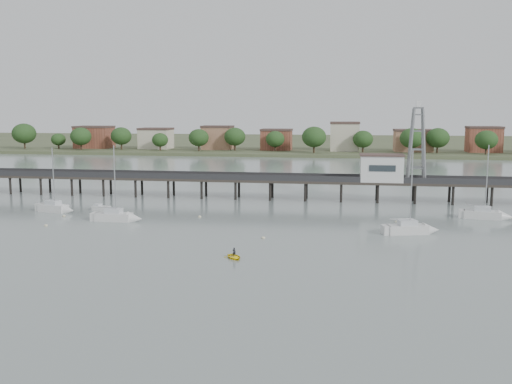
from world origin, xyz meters
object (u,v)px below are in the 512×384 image
Objects in this scene: sailboat_c at (415,229)px; white_tender at (101,208)px; sailboat_e at (490,215)px; sailboat_b at (58,209)px; yellow_dinghy at (234,258)px; lattice_tower at (417,145)px; sailboat_f at (121,217)px; pier at (254,180)px.

sailboat_c is 54.39m from white_tender.
sailboat_b is at bearing -165.78° from sailboat_e.
white_tender is 41.66m from yellow_dinghy.
lattice_tower is 30.83m from sailboat_c.
sailboat_f is 11.64m from white_tender.
sailboat_e is 66.76m from white_tender.
sailboat_e is at bearing 11.86° from sailboat_f.
white_tender is (-25.02, -17.46, -3.40)m from pier.
pier is at bearing 119.88° from sailboat_c.
yellow_dinghy is at bearing -30.94° from white_tender.
sailboat_e is (41.70, -15.45, -3.15)m from pier.
sailboat_b reaches higher than yellow_dinghy.
sailboat_f reaches higher than sailboat_b.
sailboat_b reaches higher than pier.
sailboat_f is (-45.80, 2.36, -0.00)m from sailboat_c.
sailboat_f is at bearing -8.91° from sailboat_b.
white_tender is (-53.19, 11.35, -0.25)m from sailboat_c.
sailboat_b is 3.42× the size of white_tender.
sailboat_f is at bearing 105.65° from yellow_dinghy.
sailboat_f is (-17.64, -26.45, -3.15)m from pier.
pier is 11.71× the size of sailboat_e.
sailboat_f reaches higher than sailboat_e.
pier reaches higher than white_tender.
sailboat_e is 48.17m from yellow_dinghy.
pier is at bearing 48.12° from white_tender.
sailboat_e is (10.20, -15.45, -10.46)m from lattice_tower.
sailboat_b is at bearing 158.07° from sailboat_f.
pier is 9.68× the size of lattice_tower.
sailboat_e is 60.35m from sailboat_f.
white_tender is at bearing -145.10° from pier.
lattice_tower is 4.46× the size of white_tender.
sailboat_c reaches higher than white_tender.
pier is 44.58m from sailboat_e.
yellow_dinghy is (-23.30, -17.67, -0.64)m from sailboat_c.
lattice_tower is 1.21× the size of sailboat_f.
sailboat_e reaches higher than pier.
sailboat_b is 4.28× the size of yellow_dinghy.
sailboat_b is 60.39m from sailboat_c.
lattice_tower is 1.31× the size of sailboat_b.
yellow_dinghy is (-26.64, -46.48, -11.10)m from lattice_tower.
sailboat_e is at bearing 30.16° from sailboat_c.
sailboat_f is 30.13m from yellow_dinghy.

